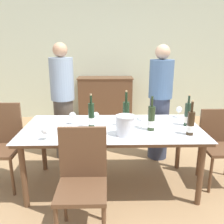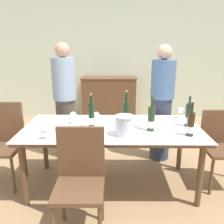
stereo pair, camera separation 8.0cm
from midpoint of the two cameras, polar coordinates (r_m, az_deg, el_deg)
ground_plane at (r=3.01m, az=0.79°, el=-16.97°), size 12.00×12.00×0.00m
back_wall at (r=5.38m, az=0.77°, el=13.47°), size 8.00×0.10×2.80m
sideboard_cabinet at (r=5.22m, az=-0.29°, el=3.16°), size 1.18×0.46×0.95m
dining_table at (r=2.70m, az=0.85°, el=-4.96°), size 1.99×0.96×0.73m
ice_bucket at (r=2.42m, az=3.96°, el=-3.15°), size 0.20×0.20×0.21m
wine_bottle_0 at (r=2.64m, az=-4.13°, el=-0.94°), size 0.07×0.07×0.39m
wine_bottle_1 at (r=2.58m, az=10.30°, el=-1.79°), size 0.08×0.08×0.38m
wine_bottle_2 at (r=2.55m, az=19.25°, el=-2.89°), size 0.07×0.07×0.37m
wine_bottle_3 at (r=2.82m, az=18.70°, el=-0.88°), size 0.07×0.07×0.37m
wine_bottle_4 at (r=2.68m, az=4.27°, el=-0.68°), size 0.08×0.08×0.41m
wine_glass_0 at (r=2.80m, az=-8.55°, el=-0.82°), size 0.08×0.08×0.15m
wine_glass_1 at (r=2.77m, az=-3.04°, el=-0.91°), size 0.09×0.09×0.14m
wine_glass_2 at (r=2.68m, az=7.46°, el=-1.83°), size 0.07×0.07×0.13m
wine_glass_3 at (r=3.12m, az=16.88°, el=0.37°), size 0.08×0.08×0.14m
wine_glass_4 at (r=2.41m, az=-14.99°, el=-4.29°), size 0.08×0.08×0.14m
chair_near_front at (r=2.13m, az=-6.62°, el=-14.82°), size 0.42×0.42×0.95m
chair_left_end at (r=3.10m, az=-23.87°, el=-5.83°), size 0.42×0.42×0.98m
chair_right_end at (r=3.12m, az=25.43°, el=-6.64°), size 0.42×0.42×0.89m
person_host at (r=3.48m, az=-10.56°, el=2.39°), size 0.33×0.33×1.66m
person_guest_left at (r=3.43m, az=12.52°, el=1.82°), size 0.33×0.33×1.64m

